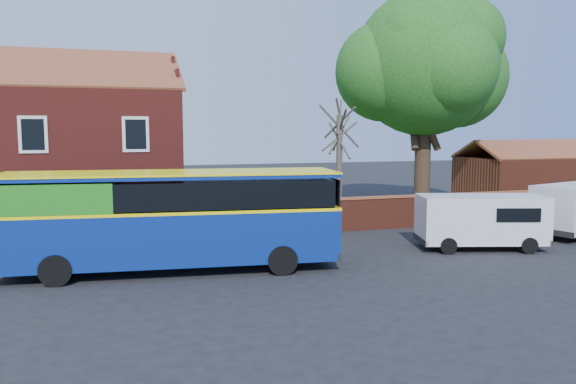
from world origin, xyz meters
name	(u,v)px	position (x,y,z in m)	size (l,w,h in m)	color
ground	(247,279)	(0.00, 0.00, 0.00)	(120.00, 120.00, 0.00)	black
pavement	(33,254)	(-7.00, 5.75, 0.06)	(18.00, 3.50, 0.12)	gray
kerb	(27,264)	(-7.00, 4.00, 0.07)	(18.00, 0.15, 0.14)	slate
grass_strip	(404,208)	(13.00, 13.00, 0.02)	(26.00, 12.00, 0.04)	#426B28
shop_building	(45,159)	(-7.02, 11.50, 3.41)	(12.30, 8.13, 10.50)	maroon
boundary_wall	(463,208)	(13.00, 7.00, 0.81)	(22.00, 0.38, 1.60)	maroon
outbuilding	(526,178)	(22.00, 13.00, 1.61)	(8.20, 5.06, 4.17)	maroon
bus	(162,215)	(-2.48, 1.86, 1.92)	(11.36, 4.07, 3.38)	navy
van_near	(481,219)	(10.08, 1.60, 1.21)	(5.29, 3.30, 2.17)	silver
large_tree	(424,69)	(13.28, 11.53, 8.28)	(10.37, 8.20, 12.64)	black
bare_tree	(339,163)	(7.14, 9.35, 3.10)	(2.27, 2.70, 6.05)	#4C4238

